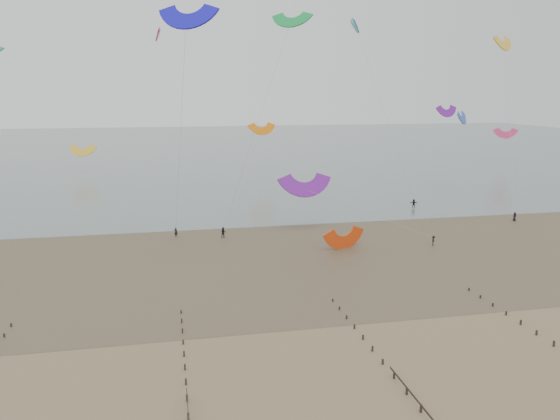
# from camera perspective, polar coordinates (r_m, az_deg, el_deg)

# --- Properties ---
(ground) EXTENTS (500.00, 500.00, 0.00)m
(ground) POSITION_cam_1_polar(r_m,az_deg,el_deg) (55.32, 5.19, -14.34)
(ground) COLOR brown
(ground) RESTS_ON ground
(sea_and_shore) EXTENTS (500.00, 665.00, 0.03)m
(sea_and_shore) POSITION_cam_1_polar(r_m,az_deg,el_deg) (85.97, -4.04, -4.45)
(sea_and_shore) COLOR #475654
(sea_and_shore) RESTS_ON ground
(kitesurfer_lead) EXTENTS (0.69, 0.55, 1.63)m
(kitesurfer_lead) POSITION_cam_1_polar(r_m,az_deg,el_deg) (96.48, -10.83, -2.28)
(kitesurfer_lead) COLOR black
(kitesurfer_lead) RESTS_ON ground
(kitesurfers) EXTENTS (147.68, 29.68, 1.87)m
(kitesurfers) POSITION_cam_1_polar(r_m,az_deg,el_deg) (108.99, 14.36, -0.73)
(kitesurfers) COLOR black
(kitesurfers) RESTS_ON ground
(grounded_kite) EXTENTS (8.06, 7.19, 3.67)m
(grounded_kite) POSITION_cam_1_polar(r_m,az_deg,el_deg) (88.66, 6.71, -3.99)
(grounded_kite) COLOR red
(grounded_kite) RESTS_ON ground
(kites_airborne) EXTENTS (224.35, 113.37, 40.89)m
(kites_airborne) POSITION_cam_1_polar(r_m,az_deg,el_deg) (137.61, -11.73, 10.84)
(kites_airborne) COLOR #274DB5
(kites_airborne) RESTS_ON ground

